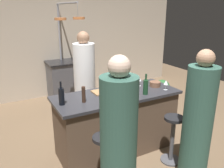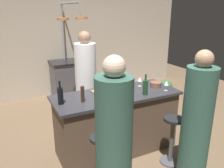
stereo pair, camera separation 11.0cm
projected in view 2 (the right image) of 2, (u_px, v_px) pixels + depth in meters
ground_plane at (116, 149)px, 3.57m from camera, size 9.00×9.00×0.00m
back_wall at (62, 41)px, 5.59m from camera, size 6.40×0.16×2.60m
kitchen_island at (117, 122)px, 3.43m from camera, size 1.80×0.72×0.90m
stove_range at (69, 79)px, 5.52m from camera, size 0.80×0.64×0.89m
chef at (86, 85)px, 4.00m from camera, size 0.36×0.36×1.70m
bar_stool_left at (101, 159)px, 2.70m from camera, size 0.28×0.28×0.68m
guest_left at (114, 147)px, 2.23m from camera, size 0.35×0.35×1.68m
bar_stool_right at (172, 138)px, 3.15m from camera, size 0.28×0.28×0.68m
guest_right at (196, 125)px, 2.71m from camera, size 0.35×0.35×1.64m
overhead_pot_rack at (68, 32)px, 4.84m from camera, size 0.57×1.30×2.17m
potted_plant at (165, 90)px, 5.25m from camera, size 0.36×0.36×0.52m
cutting_board at (104, 91)px, 3.36m from camera, size 0.32×0.22×0.02m
pepper_mill at (83, 94)px, 2.97m from camera, size 0.05×0.05×0.21m
wine_bottle_dark at (60, 95)px, 2.90m from camera, size 0.07×0.07×0.30m
wine_bottle_red at (124, 86)px, 3.22m from camera, size 0.07×0.07×0.32m
wine_bottle_green at (145, 87)px, 3.22m from camera, size 0.07×0.07×0.29m
wine_glass_near_left_guest at (166, 83)px, 3.39m from camera, size 0.07×0.07×0.15m
wine_glass_near_right_guest at (125, 82)px, 3.45m from camera, size 0.07×0.07×0.15m
wine_glass_by_chef at (140, 80)px, 3.58m from camera, size 0.07×0.07×0.15m
mixing_bowl_ceramic at (109, 98)px, 3.05m from camera, size 0.19×0.19×0.07m
mixing_bowl_wooden at (156, 84)px, 3.56m from camera, size 0.17×0.17×0.08m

